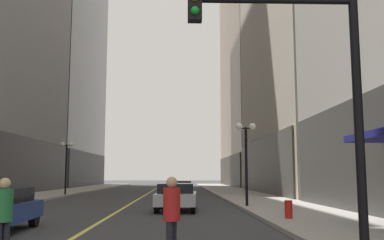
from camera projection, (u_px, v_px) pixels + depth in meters
name	position (u px, v px, depth m)	size (l,w,h in m)	color
ground_plane	(147.00, 194.00, 39.48)	(200.00, 200.00, 0.00)	#38383A
sidewalk_left	(56.00, 193.00, 39.24)	(4.50, 78.00, 0.15)	#9E9991
sidewalk_right	(237.00, 193.00, 39.74)	(4.50, 78.00, 0.15)	#9E9991
lane_centre_stripe	(147.00, 194.00, 39.48)	(0.16, 70.00, 0.01)	#E5D64C
building_right_far	(274.00, 65.00, 67.17)	(14.51, 26.00, 37.60)	gray
car_silver	(177.00, 196.00, 20.78)	(2.07, 4.11, 1.32)	#B7B7BC
car_white	(179.00, 190.00, 29.93)	(1.92, 4.15, 1.32)	silver
pedestrian_in_green_parka	(3.00, 214.00, 8.47)	(0.48, 0.48, 1.66)	black
pedestrian_in_red_jacket	(172.00, 212.00, 8.56)	(0.45, 0.45, 1.69)	black
traffic_light_near_right	(304.00, 72.00, 8.50)	(3.43, 0.35, 5.65)	black
street_lamp_left_far	(66.00, 156.00, 35.63)	(1.06, 0.36, 4.43)	black
street_lamp_right_mid	(246.00, 145.00, 22.54)	(1.06, 0.36, 4.43)	black
fire_hydrant_right	(289.00, 211.00, 15.71)	(0.28, 0.28, 0.80)	red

